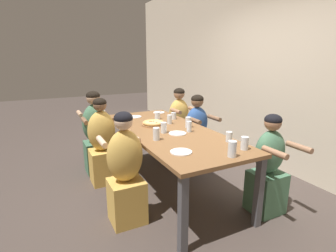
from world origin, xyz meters
name	(u,v)px	position (x,y,z in m)	size (l,w,h in m)	color
ground_plane	(168,187)	(0.00, 0.00, 0.00)	(18.00, 18.00, 0.00)	#423833
restaurant_back_panel	(277,62)	(0.00, 1.80, 1.60)	(10.00, 0.06, 3.20)	beige
dining_table	(168,135)	(0.00, 0.00, 0.71)	(2.39, 0.98, 0.78)	brown
pizza_board_main	(153,123)	(-0.29, -0.07, 0.81)	(0.30, 0.30, 0.05)	#996B42
empty_plate_a	(135,117)	(-0.86, -0.13, 0.79)	(0.20, 0.20, 0.02)	white
empty_plate_b	(178,133)	(0.21, 0.02, 0.79)	(0.21, 0.21, 0.02)	white
empty_plate_c	(181,152)	(0.77, -0.25, 0.79)	(0.21, 0.21, 0.02)	white
empty_plate_d	(159,112)	(-0.99, 0.33, 0.79)	(0.19, 0.19, 0.02)	white
cocktail_glass_blue	(173,116)	(-0.49, 0.34, 0.83)	(0.08, 0.08, 0.12)	silver
drinking_glass_a	(156,134)	(0.31, -0.30, 0.85)	(0.07, 0.07, 0.14)	silver
drinking_glass_b	(232,150)	(1.07, 0.11, 0.85)	(0.08, 0.08, 0.15)	silver
drinking_glass_c	(229,137)	(0.71, 0.37, 0.83)	(0.07, 0.07, 0.11)	silver
drinking_glass_d	(157,116)	(-0.59, 0.13, 0.83)	(0.08, 0.08, 0.10)	silver
drinking_glass_e	(164,128)	(0.09, -0.10, 0.84)	(0.07, 0.07, 0.13)	silver
drinking_glass_f	(244,144)	(0.98, 0.35, 0.84)	(0.08, 0.08, 0.13)	silver
drinking_glass_g	(189,127)	(0.19, 0.19, 0.84)	(0.06, 0.06, 0.13)	silver
drinking_glass_h	(169,120)	(-0.27, 0.16, 0.84)	(0.07, 0.07, 0.12)	silver
drinking_glass_i	(188,123)	(0.02, 0.28, 0.85)	(0.08, 0.08, 0.14)	silver
diner_near_midleft	(102,146)	(-0.53, -0.71, 0.52)	(0.51, 0.40, 1.16)	gold
diner_far_midleft	(197,134)	(-0.44, 0.71, 0.51)	(0.51, 0.40, 1.13)	#2D5193
diner_far_left	(179,125)	(-0.99, 0.71, 0.53)	(0.51, 0.40, 1.17)	gold
diner_far_right	(268,169)	(0.98, 0.71, 0.50)	(0.51, 0.40, 1.11)	#477556
diner_near_left	(96,136)	(-0.93, -0.71, 0.55)	(0.51, 0.40, 1.21)	#477556
diner_near_midright	(126,174)	(0.47, -0.71, 0.53)	(0.51, 0.40, 1.17)	gold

